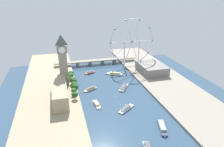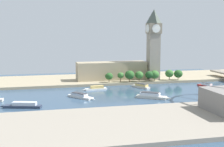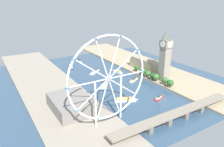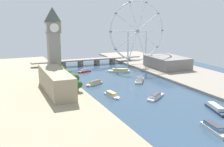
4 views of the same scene
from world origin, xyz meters
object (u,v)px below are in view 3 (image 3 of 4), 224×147
(tour_boat_2, at_px, (103,84))
(tour_boat_6, at_px, (125,100))
(tour_boat_5, at_px, (79,61))
(tour_boat_7, at_px, (118,72))
(tour_boat_1, at_px, (95,72))
(tour_boat_4, at_px, (71,67))
(tour_boat_0, at_px, (134,80))
(ferris_wheel, at_px, (108,79))
(parliament_block, at_px, (148,65))
(tour_boat_3, at_px, (159,98))
(river_bridge, at_px, (175,115))
(riverside_hall, at_px, (72,104))
(clock_tower, at_px, (165,54))

(tour_boat_2, xyz_separation_m, tour_boat_6, (1.14, 64.40, -0.25))
(tour_boat_5, relative_size, tour_boat_7, 1.18)
(tour_boat_1, relative_size, tour_boat_4, 0.82)
(tour_boat_6, bearing_deg, tour_boat_0, 69.90)
(tour_boat_1, bearing_deg, ferris_wheel, 31.41)
(tour_boat_0, distance_m, tour_boat_6, 80.65)
(tour_boat_6, bearing_deg, parliament_block, 61.70)
(parliament_block, bearing_deg, tour_boat_1, -30.62)
(tour_boat_1, height_order, tour_boat_7, tour_boat_1)
(parliament_block, relative_size, tour_boat_0, 3.36)
(tour_boat_3, height_order, tour_boat_7, tour_boat_3)
(parliament_block, distance_m, river_bridge, 173.57)
(riverside_hall, bearing_deg, tour_boat_6, 171.21)
(riverside_hall, height_order, tour_boat_5, riverside_hall)
(tour_boat_0, distance_m, tour_boat_4, 145.04)
(clock_tower, bearing_deg, tour_boat_3, 41.02)
(ferris_wheel, distance_m, tour_boat_2, 125.20)
(parliament_block, height_order, tour_boat_4, parliament_block)
(tour_boat_3, xyz_separation_m, tour_boat_4, (55.69, -204.25, 0.23))
(ferris_wheel, relative_size, tour_boat_4, 2.78)
(tour_boat_3, bearing_deg, tour_boat_6, 135.73)
(clock_tower, xyz_separation_m, tour_boat_3, (52.48, 45.65, -47.18))
(tour_boat_2, xyz_separation_m, tour_boat_5, (-22.41, -152.59, -0.20))
(clock_tower, distance_m, tour_boat_4, 197.64)
(river_bridge, distance_m, tour_boat_3, 57.95)
(river_bridge, bearing_deg, tour_boat_2, -81.09)
(clock_tower, height_order, ferris_wheel, ferris_wheel)
(clock_tower, bearing_deg, parliament_block, -100.71)
(parliament_block, xyz_separation_m, tour_boat_2, (107.62, 13.61, -11.74))
(parliament_block, xyz_separation_m, ferris_wheel, (158.07, 115.02, 41.62))
(parliament_block, xyz_separation_m, tour_boat_0, (50.60, 22.14, -12.08))
(clock_tower, relative_size, tour_boat_3, 3.56)
(river_bridge, distance_m, tour_boat_5, 289.57)
(ferris_wheel, xyz_separation_m, tour_boat_4, (-39.99, -221.27, -53.74))
(parliament_block, bearing_deg, tour_boat_6, 35.65)
(clock_tower, relative_size, parliament_block, 1.00)
(river_bridge, relative_size, tour_boat_3, 7.51)
(tour_boat_4, bearing_deg, river_bridge, -156.49)
(river_bridge, relative_size, tour_boat_4, 5.08)
(ferris_wheel, xyz_separation_m, riverside_hall, (26.05, -48.66, -44.49))
(ferris_wheel, height_order, tour_boat_4, ferris_wheel)
(tour_boat_4, xyz_separation_m, tour_boat_7, (-67.04, 76.22, -0.22))
(river_bridge, height_order, tour_boat_3, river_bridge)
(clock_tower, relative_size, tour_boat_0, 3.35)
(tour_boat_1, xyz_separation_m, tour_boat_3, (-27.19, 151.02, -0.10))
(tour_boat_6, bearing_deg, ferris_wheel, -117.06)
(tour_boat_1, height_order, tour_boat_3, tour_boat_1)
(tour_boat_4, distance_m, tour_boat_5, 46.39)
(clock_tower, height_order, tour_boat_1, clock_tower)
(ferris_wheel, relative_size, tour_boat_7, 3.59)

